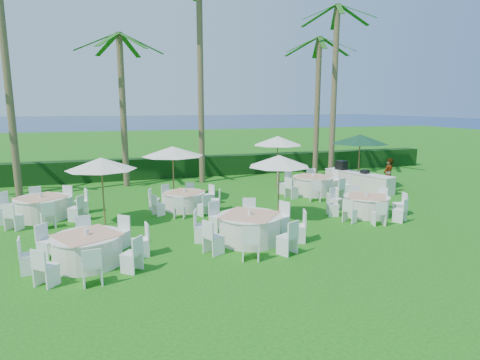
# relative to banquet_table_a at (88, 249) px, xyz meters

# --- Properties ---
(ground) EXTENTS (120.00, 120.00, 0.00)m
(ground) POSITION_rel_banquet_table_a_xyz_m (4.51, 0.86, -0.43)
(ground) COLOR #18590F
(ground) RESTS_ON ground
(hedge) EXTENTS (34.00, 1.00, 1.20)m
(hedge) POSITION_rel_banquet_table_a_xyz_m (4.51, 12.86, 0.17)
(hedge) COLOR black
(hedge) RESTS_ON ground
(ocean) EXTENTS (260.00, 260.00, 0.00)m
(ocean) POSITION_rel_banquet_table_a_xyz_m (4.51, 102.86, -0.43)
(ocean) COLOR #071F47
(ocean) RESTS_ON ground
(banquet_table_a) EXTENTS (3.29, 3.29, 0.99)m
(banquet_table_a) POSITION_rel_banquet_table_a_xyz_m (0.00, 0.00, 0.00)
(banquet_table_a) COLOR silver
(banquet_table_a) RESTS_ON ground
(banquet_table_b) EXTENTS (3.46, 3.46, 1.05)m
(banquet_table_b) POSITION_rel_banquet_table_a_xyz_m (4.78, 0.42, 0.03)
(banquet_table_b) COLOR silver
(banquet_table_b) RESTS_ON ground
(banquet_table_c) EXTENTS (3.06, 3.06, 0.93)m
(banquet_table_c) POSITION_rel_banquet_table_a_xyz_m (10.13, 1.99, -0.03)
(banquet_table_c) COLOR silver
(banquet_table_c) RESTS_ON ground
(banquet_table_d) EXTENTS (3.32, 3.32, 1.01)m
(banquet_table_d) POSITION_rel_banquet_table_a_xyz_m (-1.92, 5.27, 0.01)
(banquet_table_d) COLOR silver
(banquet_table_d) RESTS_ON ground
(banquet_table_e) EXTENTS (2.90, 2.90, 0.90)m
(banquet_table_e) POSITION_rel_banquet_table_a_xyz_m (3.50, 5.00, -0.04)
(banquet_table_e) COLOR silver
(banquet_table_e) RESTS_ON ground
(banquet_table_f) EXTENTS (3.38, 3.38, 1.04)m
(banquet_table_f) POSITION_rel_banquet_table_a_xyz_m (9.95, 6.09, 0.02)
(banquet_table_f) COLOR silver
(banquet_table_f) RESTS_ON ground
(umbrella_a) EXTENTS (2.45, 2.45, 2.45)m
(umbrella_a) POSITION_rel_banquet_table_a_xyz_m (0.36, 3.71, 1.80)
(umbrella_a) COLOR brown
(umbrella_a) RESTS_ON ground
(umbrella_b) EXTENTS (2.30, 2.30, 2.45)m
(umbrella_b) POSITION_rel_banquet_table_a_xyz_m (6.60, 2.44, 1.81)
(umbrella_b) COLOR brown
(umbrella_b) RESTS_ON ground
(umbrella_c) EXTENTS (2.73, 2.73, 2.47)m
(umbrella_c) POSITION_rel_banquet_table_a_xyz_m (3.29, 6.68, 1.82)
(umbrella_c) COLOR brown
(umbrella_c) RESTS_ON ground
(umbrella_d) EXTENTS (2.55, 2.55, 2.71)m
(umbrella_d) POSITION_rel_banquet_table_a_xyz_m (8.87, 8.02, 2.04)
(umbrella_d) COLOR brown
(umbrella_d) RESTS_ON ground
(umbrella_green) EXTENTS (2.87, 2.87, 2.79)m
(umbrella_green) POSITION_rel_banquet_table_a_xyz_m (12.93, 6.77, 2.11)
(umbrella_green) COLOR brown
(umbrella_green) RESTS_ON ground
(buffet_table) EXTENTS (1.96, 3.90, 1.37)m
(buffet_table) POSITION_rel_banquet_table_a_xyz_m (12.63, 6.36, 0.04)
(buffet_table) COLOR silver
(buffet_table) RESTS_ON ground
(staff_person) EXTENTS (0.73, 0.61, 1.72)m
(staff_person) POSITION_rel_banquet_table_a_xyz_m (13.61, 5.24, 0.43)
(staff_person) COLOR gray
(staff_person) RESTS_ON ground
(palm_a) EXTENTS (4.37, 4.25, 11.18)m
(palm_a) POSITION_rel_banquet_table_a_xyz_m (-3.54, 9.51, 5.64)
(palm_a) COLOR brown
(palm_a) RESTS_ON ground
(palm_b) EXTENTS (4.40, 4.00, 7.88)m
(palm_b) POSITION_rel_banquet_table_a_xyz_m (1.36, 10.86, 3.95)
(palm_b) COLOR brown
(palm_b) RESTS_ON ground
(palm_c) EXTENTS (4.14, 4.40, 11.10)m
(palm_c) POSITION_rel_banquet_table_a_xyz_m (5.46, 10.72, 5.60)
(palm_c) COLOR brown
(palm_c) RESTS_ON ground
(palm_d) EXTENTS (4.38, 4.22, 8.23)m
(palm_d) POSITION_rel_banquet_table_a_xyz_m (12.58, 10.85, 4.13)
(palm_d) COLOR brown
(palm_d) RESTS_ON ground
(palm_e) EXTENTS (4.40, 4.13, 9.80)m
(palm_e) POSITION_rel_banquet_table_a_xyz_m (13.08, 9.80, 4.94)
(palm_e) COLOR brown
(palm_e) RESTS_ON ground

